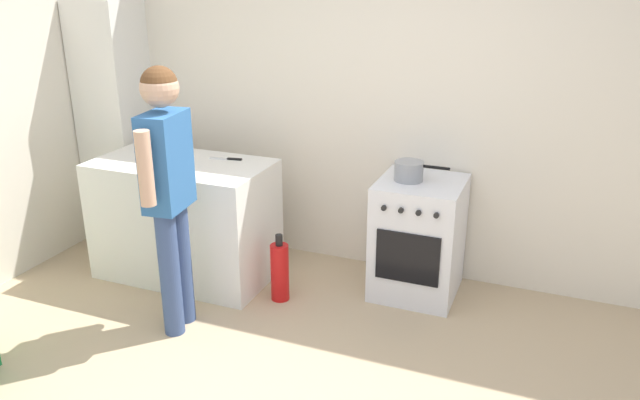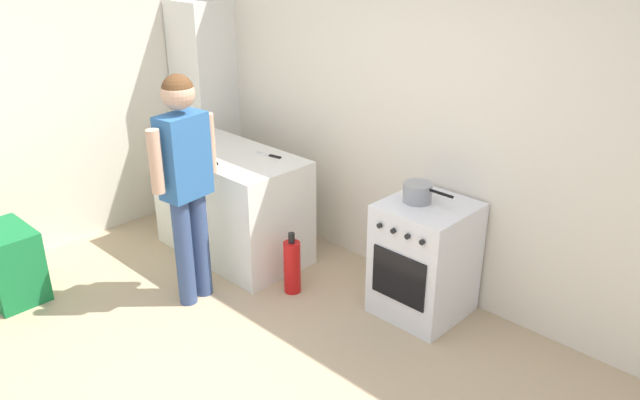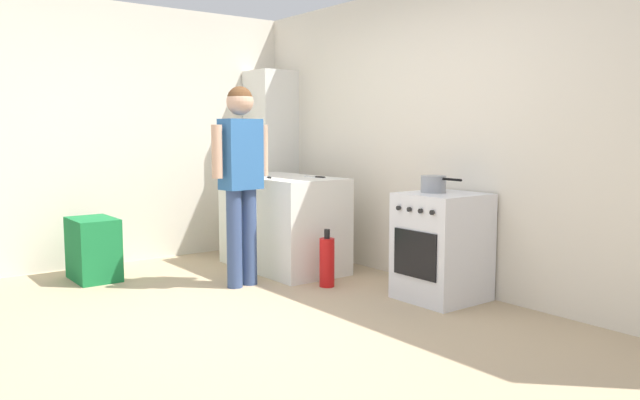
{
  "view_description": "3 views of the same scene",
  "coord_description": "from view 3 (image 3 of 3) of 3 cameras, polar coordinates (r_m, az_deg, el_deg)",
  "views": [
    {
      "loc": [
        1.21,
        -2.45,
        2.24
      ],
      "look_at": [
        -0.07,
        0.74,
        0.94
      ],
      "focal_mm": 35.0,
      "sensor_mm": 36.0,
      "label": 1
    },
    {
      "loc": [
        2.51,
        -1.73,
        2.59
      ],
      "look_at": [
        -0.12,
        0.99,
        0.93
      ],
      "focal_mm": 35.0,
      "sensor_mm": 36.0,
      "label": 2
    },
    {
      "loc": [
        3.64,
        -2.13,
        1.33
      ],
      "look_at": [
        -0.05,
        0.67,
        0.82
      ],
      "focal_mm": 35.0,
      "sensor_mm": 36.0,
      "label": 3
    }
  ],
  "objects": [
    {
      "name": "oven_left",
      "position": [
        5.04,
        11.09,
        -4.19
      ],
      "size": [
        0.58,
        0.62,
        0.85
      ],
      "color": "silver",
      "rests_on": "ground"
    },
    {
      "name": "larder_cabinet",
      "position": [
        7.07,
        -4.5,
        3.58
      ],
      "size": [
        0.48,
        0.44,
        2.0
      ],
      "primitive_type": "cube",
      "color": "silver",
      "rests_on": "ground"
    },
    {
      "name": "recycling_crate_lower",
      "position": [
        6.0,
        -19.96,
        -5.54
      ],
      "size": [
        0.52,
        0.36,
        0.28
      ],
      "primitive_type": "cube",
      "color": "#197238",
      "rests_on": "ground"
    },
    {
      "name": "knife_bread",
      "position": [
        5.92,
        -4.77,
        2.12
      ],
      "size": [
        0.33,
        0.18,
        0.01
      ],
      "color": "silver",
      "rests_on": "counter_unit"
    },
    {
      "name": "knife_utility",
      "position": [
        5.9,
        -0.41,
        2.13
      ],
      "size": [
        0.25,
        0.07,
        0.01
      ],
      "color": "silver",
      "rests_on": "counter_unit"
    },
    {
      "name": "counter_unit",
      "position": [
        6.06,
        -3.42,
        -2.08
      ],
      "size": [
        1.3,
        0.7,
        0.9
      ],
      "primitive_type": "cube",
      "color": "silver",
      "rests_on": "ground"
    },
    {
      "name": "side_wall_left",
      "position": [
        6.73,
        -15.18,
        5.8
      ],
      "size": [
        0.1,
        3.1,
        2.6
      ],
      "primitive_type": "cube",
      "color": "silver",
      "rests_on": "ground"
    },
    {
      "name": "ground_plane",
      "position": [
        4.42,
        -6.65,
        -11.29
      ],
      "size": [
        8.0,
        8.0,
        0.0
      ],
      "primitive_type": "plane",
      "color": "tan"
    },
    {
      "name": "person",
      "position": [
        5.34,
        -7.25,
        3.04
      ],
      "size": [
        0.24,
        0.57,
        1.71
      ],
      "color": "#384C7A",
      "rests_on": "ground"
    },
    {
      "name": "pot",
      "position": [
        5.02,
        10.35,
        1.46
      ],
      "size": [
        0.38,
        0.2,
        0.13
      ],
      "color": "gray",
      "rests_on": "oven_left"
    },
    {
      "name": "back_wall",
      "position": [
        5.47,
        11.15,
        5.84
      ],
      "size": [
        6.0,
        0.1,
        2.6
      ],
      "primitive_type": "cube",
      "color": "silver",
      "rests_on": "ground"
    },
    {
      "name": "fire_extinguisher",
      "position": [
        5.38,
        0.64,
        -5.67
      ],
      "size": [
        0.13,
        0.13,
        0.5
      ],
      "color": "red",
      "rests_on": "ground"
    },
    {
      "name": "recycling_crate_upper",
      "position": [
        5.96,
        -20.06,
        -2.9
      ],
      "size": [
        0.52,
        0.36,
        0.28
      ],
      "primitive_type": "cube",
      "color": "#197238",
      "rests_on": "recycling_crate_lower"
    }
  ]
}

